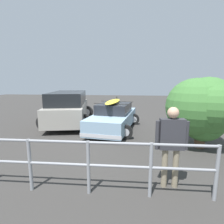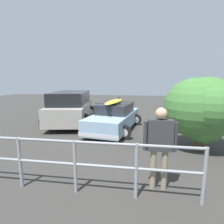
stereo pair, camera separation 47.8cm
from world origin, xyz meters
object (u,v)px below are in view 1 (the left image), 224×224
object	(u,v)px
suv_car	(69,107)
person_bystander	(172,140)
sedan_car	(114,117)
bush_near_left	(203,108)

from	to	relation	value
suv_car	person_bystander	size ratio (longest dim) A/B	2.95
sedan_car	person_bystander	size ratio (longest dim) A/B	2.45
suv_car	bush_near_left	size ratio (longest dim) A/B	2.13
bush_near_left	suv_car	bearing A→B (deg)	-27.99
person_bystander	suv_car	bearing A→B (deg)	-52.21
sedan_car	person_bystander	xyz separation A→B (m)	(-1.70, 4.50, 0.45)
suv_car	sedan_car	bearing A→B (deg)	158.34
bush_near_left	sedan_car	bearing A→B (deg)	-32.61
person_bystander	bush_near_left	distance (m)	2.90
sedan_car	person_bystander	distance (m)	4.83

